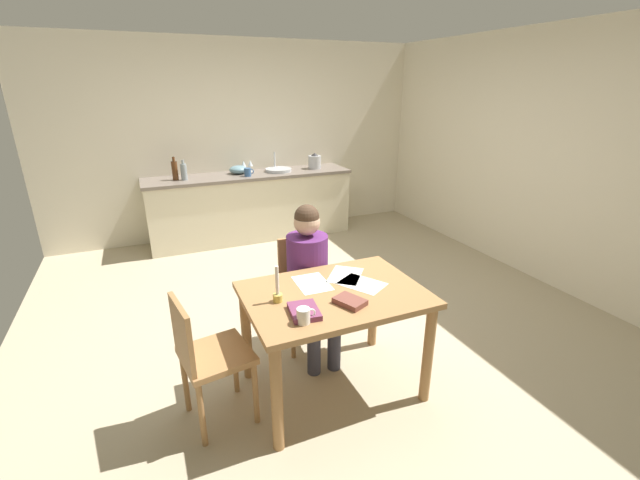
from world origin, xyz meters
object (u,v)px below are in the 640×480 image
person_seated (310,272)px  candlestick (278,292)px  wine_glass_near_sink (250,164)px  bottle_oil (175,170)px  book_cookery (350,301)px  sink_unit (278,170)px  dining_table (334,308)px  wine_glass_by_kettle (244,164)px  teacup_on_counter (248,172)px  chair_at_table (304,286)px  coffee_mug (304,316)px  book_magazine (304,311)px  chair_side_empty (206,355)px  stovetop_kettle (315,162)px  bottle_vinegar (184,172)px  mixing_bowl (238,170)px

person_seated → candlestick: person_seated is taller
wine_glass_near_sink → bottle_oil: bearing=-171.0°
book_cookery → sink_unit: 3.54m
dining_table → wine_glass_by_kettle: 3.47m
dining_table → teacup_on_counter: size_ratio=9.12×
sink_unit → wine_glass_by_kettle: (-0.45, 0.15, 0.09)m
person_seated → sink_unit: (0.66, 2.78, 0.24)m
teacup_on_counter → chair_at_table: bearing=-94.2°
person_seated → coffee_mug: bearing=-114.3°
book_magazine → wine_glass_near_sink: size_ratio=1.43×
book_cookery → sink_unit: (0.67, 3.47, 0.15)m
chair_side_empty → coffee_mug: 0.68m
coffee_mug → wine_glass_by_kettle: 3.75m
dining_table → stovetop_kettle: bearing=69.5°
book_magazine → bottle_vinegar: bearing=102.1°
chair_side_empty → book_cookery: size_ratio=4.71×
sink_unit → coffee_mug: bearing=-105.8°
dining_table → sink_unit: sink_unit is taller
chair_at_table → stovetop_kettle: 2.93m
book_magazine → wine_glass_near_sink: wine_glass_near_sink is taller
dining_table → person_seated: person_seated is taller
chair_side_empty → candlestick: 0.57m
bottle_oil → teacup_on_counter: bottle_oil is taller
chair_at_table → book_magazine: size_ratio=3.97×
book_magazine → wine_glass_near_sink: 3.68m
dining_table → wine_glass_near_sink: bearing=84.4°
bottle_vinegar → dining_table: bearing=-80.1°
wine_glass_near_sink → sink_unit: bearing=-22.5°
book_cookery → wine_glass_by_kettle: size_ratio=1.21×
person_seated → wine_glass_near_sink: person_seated is taller
candlestick → stovetop_kettle: (1.61, 3.26, 0.17)m
stovetop_kettle → wine_glass_near_sink: (-0.89, 0.15, 0.01)m
dining_table → bottle_vinegar: 3.30m
candlestick → mixing_bowl: (0.53, 3.33, 0.13)m
chair_side_empty → coffee_mug: bearing=-29.2°
candlestick → teacup_on_counter: 3.17m
wine_glass_near_sink → wine_glass_by_kettle: (-0.09, 0.00, 0.00)m
coffee_mug → bottle_oil: 3.57m
stovetop_kettle → bottle_oil: bearing=-179.7°
book_magazine → mixing_bowl: (0.43, 3.53, 0.18)m
candlestick → sink_unit: (1.07, 3.27, 0.10)m
bottle_oil → bottle_vinegar: bottle_oil is taller
chair_side_empty → wine_glass_near_sink: wine_glass_near_sink is taller
dining_table → candlestick: bearing=176.3°
person_seated → bottle_vinegar: bearing=102.4°
stovetop_kettle → wine_glass_near_sink: bearing=170.5°
stovetop_kettle → teacup_on_counter: stovetop_kettle is taller
bottle_oil → wine_glass_near_sink: 1.01m
sink_unit → chair_at_table: bearing=-103.8°
candlestick → bottle_oil: 3.27m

